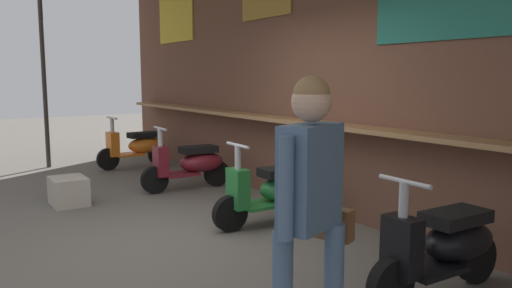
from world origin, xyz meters
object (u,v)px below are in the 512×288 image
Objects in this scene: scooter_maroon at (191,164)px; merchandise_crate at (69,191)px; scooter_orange at (138,146)px; shopper_with_handbag at (311,193)px; scooter_black at (445,246)px; scooter_green at (275,191)px.

scooter_maroon is 1.79m from merchandise_crate.
scooter_orange is 0.83× the size of shopper_with_handbag.
scooter_orange is at bearing 141.26° from merchandise_crate.
merchandise_crate is at bearing -66.56° from scooter_black.
shopper_with_handbag reaches higher than scooter_green.
scooter_maroon is 4.41m from scooter_black.
scooter_green is 1.00× the size of scooter_black.
shopper_with_handbag is (6.86, -1.49, 0.65)m from scooter_orange.
shopper_with_handbag reaches higher than scooter_maroon.
shopper_with_handbag is (0.17, -1.49, 0.65)m from scooter_black.
merchandise_crate is at bearing -16.54° from shopper_with_handbag.
scooter_black reaches higher than merchandise_crate.
merchandise_crate is at bearing 48.22° from scooter_orange.
scooter_maroon is 2.15m from scooter_green.
scooter_orange is 1.00× the size of scooter_black.
scooter_orange is 2.85m from merchandise_crate.
scooter_maroon is 0.83× the size of shopper_with_handbag.
scooter_black is 2.58× the size of merchandise_crate.
scooter_maroon reaches higher than merchandise_crate.
scooter_green is 2.26m from scooter_black.
scooter_orange is 6.69m from scooter_black.
scooter_green is 0.83× the size of shopper_with_handbag.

